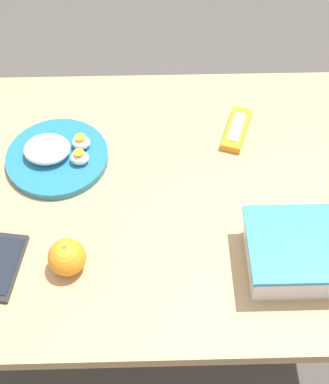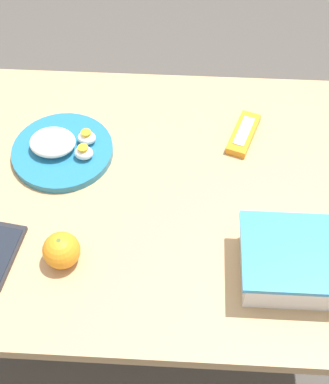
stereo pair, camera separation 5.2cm
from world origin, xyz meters
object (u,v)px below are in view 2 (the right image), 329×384
object	(u,v)px
orange_fruit	(62,250)
food_container	(294,264)
rice_plate	(61,149)
candy_bar	(244,134)

from	to	relation	value
orange_fruit	food_container	bearing A→B (deg)	179.38
food_container	rice_plate	bearing A→B (deg)	-29.56
candy_bar	rice_plate	bearing A→B (deg)	10.50
orange_fruit	candy_bar	xyz separation A→B (m)	(-0.35, -0.34, -0.03)
orange_fruit	rice_plate	distance (m)	0.27
food_container	rice_plate	distance (m)	0.55
rice_plate	candy_bar	world-z (taller)	rice_plate
rice_plate	orange_fruit	bearing A→B (deg)	100.36
orange_fruit	candy_bar	bearing A→B (deg)	-135.93
orange_fruit	rice_plate	world-z (taller)	orange_fruit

